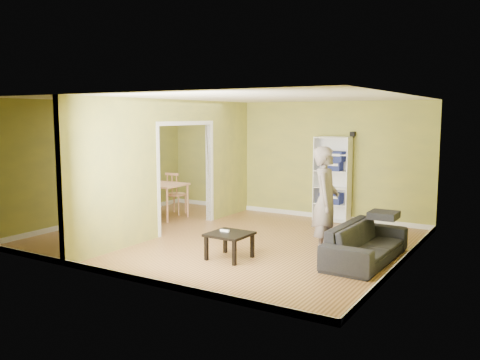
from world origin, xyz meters
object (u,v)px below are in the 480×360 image
object	(u,v)px
coffee_table	(230,237)
chair_left	(130,193)
sofa	(366,237)
bookshelf	(333,179)
chair_far	(176,193)
dining_table	(157,187)
person	(326,192)
chair_near	(143,201)

from	to	relation	value
coffee_table	chair_left	size ratio (longest dim) A/B	0.62
sofa	bookshelf	xyz separation A→B (m)	(-1.58, 2.68, 0.53)
bookshelf	chair_far	xyz separation A→B (m)	(-3.41, -1.16, -0.43)
chair_far	dining_table	bearing A→B (deg)	71.44
person	chair_near	bearing A→B (deg)	69.27
coffee_table	dining_table	world-z (taller)	dining_table
sofa	bookshelf	size ratio (longest dim) A/B	1.10
sofa	dining_table	size ratio (longest dim) A/B	1.62
sofa	chair_far	distance (m)	5.22
sofa	person	distance (m)	0.97
sofa	chair_left	xyz separation A→B (m)	(-5.86, 0.90, 0.13)
chair_left	chair_far	xyz separation A→B (m)	(0.87, 0.62, -0.02)
bookshelf	sofa	bearing A→B (deg)	-59.47
sofa	chair_left	size ratio (longest dim) A/B	1.96
bookshelf	coffee_table	bearing A→B (deg)	-95.08
sofa	coffee_table	xyz separation A→B (m)	(-1.91, -1.02, -0.03)
coffee_table	chair_far	xyz separation A→B (m)	(-3.08, 2.54, 0.13)
dining_table	chair_left	world-z (taller)	chair_left
coffee_table	chair_near	distance (m)	3.44
person	chair_far	world-z (taller)	person
bookshelf	chair_left	bearing A→B (deg)	-157.37
chair_left	chair_near	distance (m)	0.96
person	chair_near	world-z (taller)	person
coffee_table	chair_far	size ratio (longest dim) A/B	0.65
bookshelf	chair_far	size ratio (longest dim) A/B	1.86
bookshelf	chair_far	bearing A→B (deg)	-161.16
dining_table	chair_near	size ratio (longest dim) A/B	1.36
chair_far	coffee_table	bearing A→B (deg)	133.41
sofa	coffee_table	bearing A→B (deg)	119.63
person	coffee_table	size ratio (longest dim) A/B	3.30
chair_far	bookshelf	bearing A→B (deg)	-168.22
dining_table	chair_near	bearing A→B (deg)	-82.78
sofa	chair_far	size ratio (longest dim) A/B	2.06
coffee_table	dining_table	size ratio (longest dim) A/B	0.51
bookshelf	dining_table	size ratio (longest dim) A/B	1.47
sofa	chair_near	world-z (taller)	chair_near
person	coffee_table	distance (m)	1.75
person	chair_left	size ratio (longest dim) A/B	2.03
bookshelf	coffee_table	distance (m)	3.76
bookshelf	dining_table	world-z (taller)	bookshelf
dining_table	chair_left	xyz separation A→B (m)	(-0.76, -0.08, -0.18)
chair_left	bookshelf	bearing A→B (deg)	130.70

